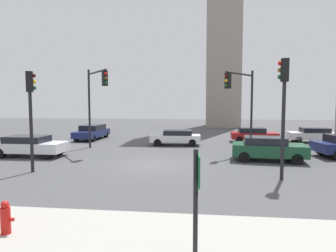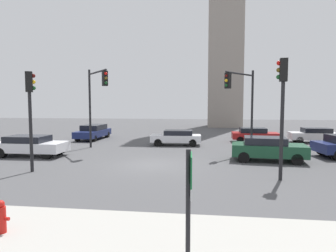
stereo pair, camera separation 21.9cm
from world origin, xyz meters
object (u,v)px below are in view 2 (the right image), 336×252
traffic_light_0 (282,96)px  car_4 (314,135)px  car_0 (176,137)px  traffic_light_2 (96,92)px  car_2 (30,145)px  fire_hydrant (1,217)px  car_1 (268,148)px  car_7 (254,135)px  traffic_light_1 (30,102)px  traffic_light_3 (241,94)px  direction_sign (189,192)px  car_6 (93,132)px

traffic_light_0 → car_4: size_ratio=1.34×
car_0 → traffic_light_0: bearing=116.3°
traffic_light_2 → car_2: 5.64m
fire_hydrant → traffic_light_2: bearing=101.0°
car_1 → car_7: car_1 is taller
traffic_light_1 → car_4: bearing=8.2°
traffic_light_3 → car_0: traffic_light_3 is taller
car_7 → traffic_light_3: bearing=-107.4°
direction_sign → car_7: direction_sign is taller
traffic_light_1 → fire_hydrant: traffic_light_1 is taller
traffic_light_1 → car_2: 5.52m
traffic_light_1 → traffic_light_3: size_ratio=0.86×
traffic_light_3 → car_1: bearing=59.2°
traffic_light_1 → car_7: traffic_light_1 is taller
fire_hydrant → car_4: bearing=54.0°
fire_hydrant → car_6: size_ratio=0.17×
car_1 → traffic_light_3: bearing=119.3°
traffic_light_0 → fire_hydrant: bearing=46.1°
car_7 → car_6: bearing=179.6°
direction_sign → car_6: direction_sign is taller
car_0 → car_2: car_2 is taller
direction_sign → fire_hydrant: (-4.79, 0.71, -1.05)m
fire_hydrant → car_6: (-5.49, 20.07, 0.17)m
traffic_light_2 → car_2: (-3.44, -2.80, -3.48)m
direction_sign → car_0: (-1.98, 17.68, -0.93)m
traffic_light_1 → traffic_light_2: (0.81, 6.79, 0.73)m
traffic_light_2 → car_6: 7.82m
fire_hydrant → car_7: (9.45, 19.72, 0.12)m
car_1 → fire_hydrant: bearing=-122.2°
traffic_light_2 → car_2: bearing=-89.7°
traffic_light_0 → car_0: size_ratio=1.31×
traffic_light_0 → car_0: (-5.64, 10.22, -3.06)m
traffic_light_2 → car_4: (17.21, 6.35, -3.51)m
traffic_light_2 → car_6: (-2.83, 6.40, -3.49)m
car_0 → car_2: (-8.91, -6.10, 0.05)m
traffic_light_2 → traffic_light_3: size_ratio=1.03×
car_2 → car_4: car_2 is taller
car_6 → traffic_light_2: bearing=25.7°
traffic_light_1 → fire_hydrant: size_ratio=5.91×
traffic_light_2 → car_1: bearing=39.0°
direction_sign → car_0: 17.81m
traffic_light_0 → fire_hydrant: (-8.45, -6.75, -3.18)m
traffic_light_2 → traffic_light_1: bearing=-45.6°
direction_sign → car_1: 12.57m
traffic_light_3 → car_4: (6.98, 5.97, -3.37)m
traffic_light_2 → car_0: 7.30m
car_6 → car_0: bearing=71.4°
fire_hydrant → car_4: size_ratio=0.21×
car_7 → car_1: bearing=-93.4°
car_0 → car_4: size_ratio=1.03×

